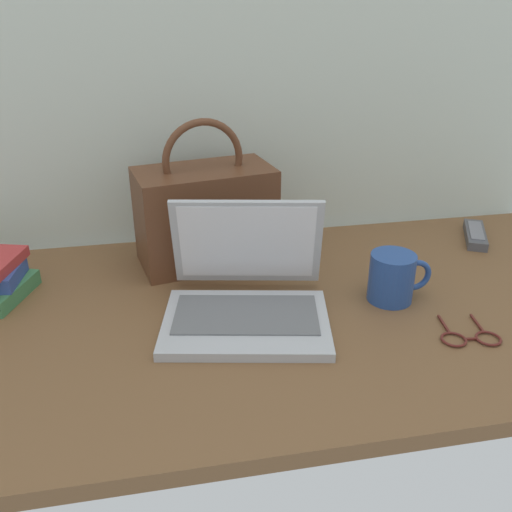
{
  "coord_description": "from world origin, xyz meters",
  "views": [
    {
      "loc": [
        -0.21,
        -0.93,
        0.61
      ],
      "look_at": [
        -0.03,
        0.0,
        0.15
      ],
      "focal_mm": 39.15,
      "sensor_mm": 36.0,
      "label": 1
    }
  ],
  "objects_px": {
    "remote_control_near": "(475,235)",
    "handbag": "(205,214)",
    "laptop": "(246,294)",
    "eyeglasses": "(470,338)",
    "coffee_mug": "(393,277)"
  },
  "relations": [
    {
      "from": "laptop",
      "to": "remote_control_near",
      "type": "relative_size",
      "value": 2.15
    },
    {
      "from": "laptop",
      "to": "handbag",
      "type": "height_order",
      "value": "handbag"
    },
    {
      "from": "laptop",
      "to": "remote_control_near",
      "type": "bearing_deg",
      "value": 21.37
    },
    {
      "from": "remote_control_near",
      "to": "handbag",
      "type": "bearing_deg",
      "value": 179.27
    },
    {
      "from": "laptop",
      "to": "remote_control_near",
      "type": "distance_m",
      "value": 0.68
    },
    {
      "from": "eyeglasses",
      "to": "laptop",
      "type": "bearing_deg",
      "value": 157.16
    },
    {
      "from": "eyeglasses",
      "to": "handbag",
      "type": "relative_size",
      "value": 0.35
    },
    {
      "from": "handbag",
      "to": "laptop",
      "type": "bearing_deg",
      "value": -79.26
    },
    {
      "from": "coffee_mug",
      "to": "remote_control_near",
      "type": "bearing_deg",
      "value": 36.39
    },
    {
      "from": "coffee_mug",
      "to": "remote_control_near",
      "type": "height_order",
      "value": "coffee_mug"
    },
    {
      "from": "remote_control_near",
      "to": "handbag",
      "type": "relative_size",
      "value": 0.5
    },
    {
      "from": "laptop",
      "to": "remote_control_near",
      "type": "xyz_separation_m",
      "value": [
        0.63,
        0.25,
        -0.03
      ]
    },
    {
      "from": "remote_control_near",
      "to": "handbag",
      "type": "distance_m",
      "value": 0.69
    },
    {
      "from": "remote_control_near",
      "to": "coffee_mug",
      "type": "bearing_deg",
      "value": -143.61
    },
    {
      "from": "laptop",
      "to": "handbag",
      "type": "distance_m",
      "value": 0.27
    }
  ]
}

